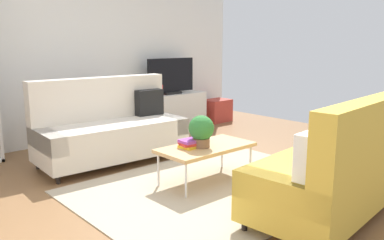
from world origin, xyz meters
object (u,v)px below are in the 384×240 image
coffee_table (206,148)px  storage_trunk (217,110)px  couch_green (339,168)px  tv_console (171,111)px  vase_1 (151,90)px  table_book_0 (191,146)px  vase_0 (142,91)px  couch_beige (111,129)px  potted_plant (201,130)px  bottle_0 (162,90)px  tv (171,77)px

coffee_table → storage_trunk: 3.52m
couch_green → tv_console: 4.09m
coffee_table → vase_1: bearing=66.7°
table_book_0 → vase_0: size_ratio=1.33×
couch_beige → table_book_0: size_ratio=8.08×
potted_plant → bottle_0: bottle_0 is taller
storage_trunk → table_book_0: (-2.75, -2.32, 0.21)m
bottle_0 → tv_console: bearing=9.9°
couch_green → table_book_0: 1.56m
vase_0 → potted_plant: bearing=-111.3°
couch_beige → storage_trunk: couch_beige is taller
tv → storage_trunk: size_ratio=1.92×
tv → potted_plant: size_ratio=2.81×
coffee_table → table_book_0: bearing=159.0°
couch_beige → tv_console: 2.15m
couch_beige → storage_trunk: 3.13m
tv_console → potted_plant: bearing=-122.2°
coffee_table → vase_0: bearing=70.4°
couch_green → tv_console: (1.19, 3.91, -0.12)m
coffee_table → storage_trunk: size_ratio=2.12×
vase_1 → tv_console: bearing=-7.3°
tv → vase_0: bearing=173.1°
storage_trunk → vase_1: vase_1 is taller
couch_green → vase_1: 4.05m
couch_beige → table_book_0: bearing=101.8°
coffee_table → vase_1: (1.09, 2.53, 0.35)m
tv → tv_console: bearing=90.0°
vase_0 → vase_1: bearing=0.0°
couch_green → tv_console: size_ratio=1.40×
tv → coffee_table: bearing=-121.1°
vase_1 → coffee_table: bearing=-113.3°
couch_beige → table_book_0: (0.21, -1.35, -0.01)m
bottle_0 → coffee_table: bearing=-117.2°
couch_beige → potted_plant: size_ratio=5.44×
coffee_table → tv_console: tv_console is taller
coffee_table → potted_plant: potted_plant is taller
coffee_table → table_book_0: 0.19m
storage_trunk → coffee_table: bearing=-137.3°
potted_plant → vase_0: bearing=68.7°
coffee_table → couch_beige: bearing=105.1°
table_book_0 → couch_green: bearing=-72.7°
storage_trunk → vase_1: size_ratio=2.63×
coffee_table → bottle_0: (1.26, 2.44, 0.34)m
coffee_table → storage_trunk: storage_trunk is taller
tv_console → vase_0: bearing=175.1°
couch_beige → couch_green: same height
couch_green → potted_plant: (-0.38, 1.42, 0.17)m
vase_0 → bottle_0: size_ratio=0.98×
couch_beige → couch_green: bearing=106.2°
vase_1 → bottle_0: bearing=-29.1°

